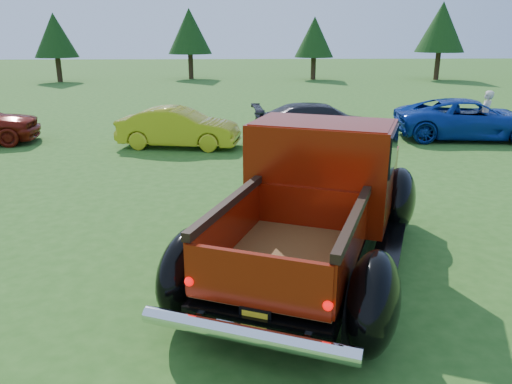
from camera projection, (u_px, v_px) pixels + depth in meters
ground at (226, 251)px, 7.90m from camera, size 120.00×120.00×0.00m
tree_west at (55, 35)px, 34.03m from camera, size 2.94×2.94×4.60m
tree_mid_left at (189, 31)px, 36.23m from camera, size 3.20×3.20×5.00m
tree_mid_right at (314, 37)px, 35.78m from camera, size 2.82×2.82×4.40m
tree_east at (441, 27)px, 35.48m from camera, size 3.46×3.46×5.40m
pickup_truck at (321, 194)px, 7.49m from camera, size 4.24×5.98×2.09m
show_car_yellow at (179, 128)px, 14.88m from camera, size 3.75×1.86×1.18m
show_car_grey at (321, 124)px, 15.37m from camera, size 4.34×1.93×1.24m
show_car_blue at (469, 119)px, 16.05m from camera, size 4.81×2.62×1.28m
spectator at (485, 115)px, 15.97m from camera, size 0.67×0.65×1.55m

